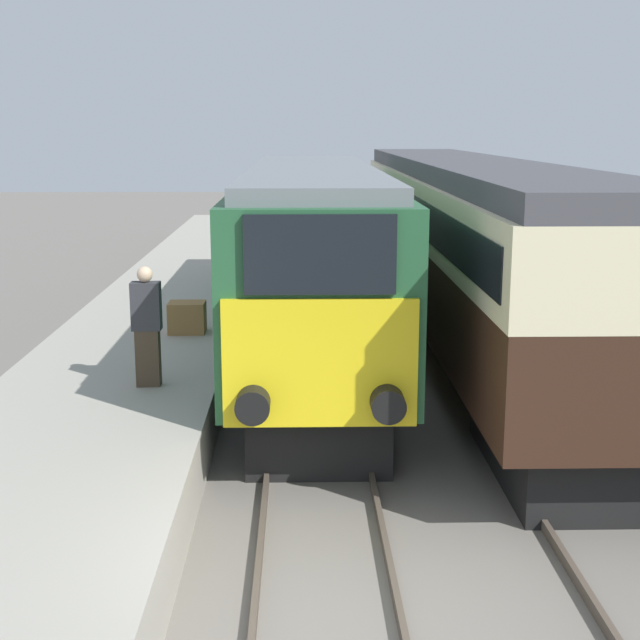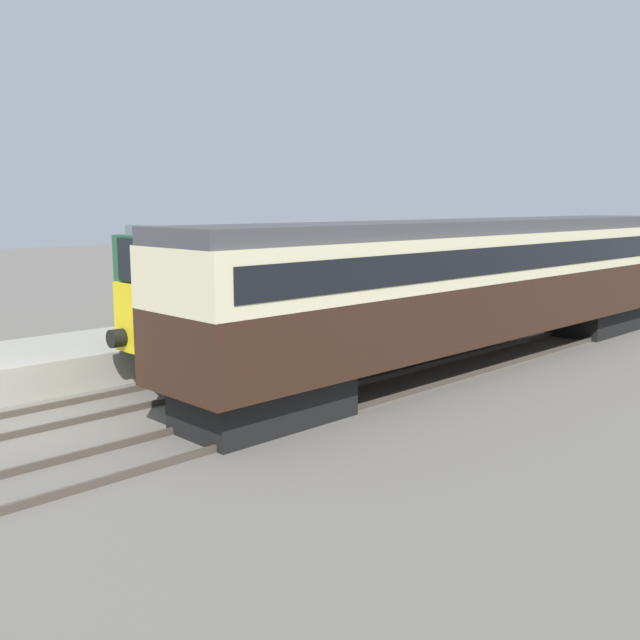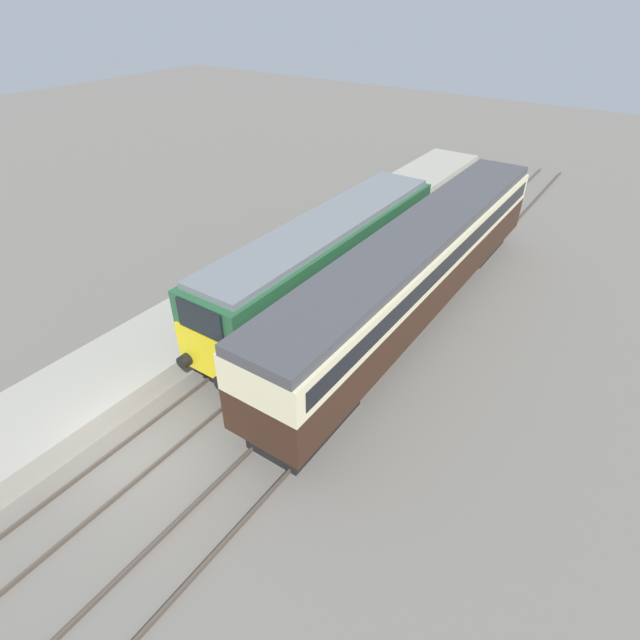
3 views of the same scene
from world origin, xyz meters
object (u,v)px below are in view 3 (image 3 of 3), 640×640
(passenger_carriage, at_px, (417,265))
(luggage_crate, at_px, (267,277))
(locomotive, at_px, (326,262))
(person_on_platform, at_px, (202,300))

(passenger_carriage, height_order, luggage_crate, passenger_carriage)
(locomotive, bearing_deg, luggage_crate, -158.93)
(passenger_carriage, bearing_deg, locomotive, -156.54)
(locomotive, relative_size, luggage_crate, 20.38)
(passenger_carriage, bearing_deg, luggage_crate, -157.53)
(luggage_crate, bearing_deg, locomotive, 21.07)
(person_on_platform, relative_size, luggage_crate, 2.65)
(locomotive, bearing_deg, person_on_platform, -119.59)
(locomotive, bearing_deg, passenger_carriage, 23.46)
(passenger_carriage, bearing_deg, person_on_platform, -134.80)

